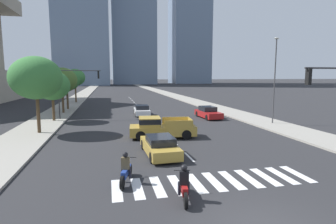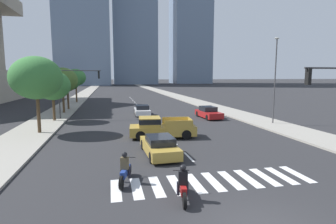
# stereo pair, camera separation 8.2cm
# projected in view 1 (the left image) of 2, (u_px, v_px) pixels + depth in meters

# --- Properties ---
(sidewalk_east) EXTENTS (4.00, 260.00, 0.15)m
(sidewalk_east) POSITION_uv_depth(u_px,v_px,m) (220.00, 109.00, 40.09)
(sidewalk_east) COLOR gray
(sidewalk_east) RESTS_ON ground
(sidewalk_west) EXTENTS (4.00, 260.00, 0.15)m
(sidewalk_west) POSITION_uv_depth(u_px,v_px,m) (57.00, 114.00, 35.22)
(sidewalk_west) COLOR gray
(sidewalk_west) RESTS_ON ground
(crosswalk_near) EXTENTS (9.45, 2.37, 0.01)m
(crosswalk_near) POSITION_uv_depth(u_px,v_px,m) (214.00, 181.00, 12.71)
(crosswalk_near) COLOR silver
(crosswalk_near) RESTS_ON ground
(lane_divider_center) EXTENTS (0.14, 50.00, 0.01)m
(lane_divider_center) POSITION_uv_depth(u_px,v_px,m) (142.00, 110.00, 39.81)
(lane_divider_center) COLOR silver
(lane_divider_center) RESTS_ON ground
(motorcycle_trailing) EXTENTS (0.71, 2.07, 1.49)m
(motorcycle_trailing) POSITION_uv_depth(u_px,v_px,m) (184.00, 186.00, 10.76)
(motorcycle_trailing) COLOR black
(motorcycle_trailing) RESTS_ON ground
(motorcycle_third) EXTENTS (0.91, 2.16, 1.49)m
(motorcycle_third) POSITION_uv_depth(u_px,v_px,m) (126.00, 170.00, 12.52)
(motorcycle_third) COLOR black
(motorcycle_third) RESTS_ON ground
(pickup_truck) EXTENTS (5.41, 2.52, 1.67)m
(pickup_truck) POSITION_uv_depth(u_px,v_px,m) (159.00, 128.00, 21.67)
(pickup_truck) COLOR #B28E38
(pickup_truck) RESTS_ON ground
(sedan_gold_0) EXTENTS (1.93, 4.55, 1.23)m
(sedan_gold_0) POSITION_uv_depth(u_px,v_px,m) (160.00, 146.00, 16.93)
(sedan_gold_0) COLOR #B28E38
(sedan_gold_0) RESTS_ON ground
(sedan_red_1) EXTENTS (1.99, 4.58, 1.36)m
(sedan_red_1) POSITION_uv_depth(u_px,v_px,m) (208.00, 113.00, 31.92)
(sedan_red_1) COLOR maroon
(sedan_red_1) RESTS_ON ground
(sedan_white_2) EXTENTS (1.96, 4.39, 1.29)m
(sedan_white_2) POSITION_uv_depth(u_px,v_px,m) (142.00, 111.00, 34.20)
(sedan_white_2) COLOR silver
(sedan_white_2) RESTS_ON ground
(traffic_signal_far) EXTENTS (4.94, 0.28, 5.79)m
(traffic_signal_far) POSITION_uv_depth(u_px,v_px,m) (75.00, 83.00, 30.42)
(traffic_signal_far) COLOR #333335
(traffic_signal_far) RESTS_ON sidewalk_west
(street_lamp_east) EXTENTS (0.50, 0.24, 8.57)m
(street_lamp_east) POSITION_uv_depth(u_px,v_px,m) (275.00, 75.00, 27.12)
(street_lamp_east) COLOR #3F3F42
(street_lamp_east) RESTS_ON sidewalk_east
(street_tree_nearest) EXTENTS (4.21, 4.21, 6.42)m
(street_tree_nearest) POSITION_uv_depth(u_px,v_px,m) (36.00, 78.00, 22.40)
(street_tree_nearest) COLOR #4C3823
(street_tree_nearest) RESTS_ON sidewalk_west
(street_tree_second) EXTENTS (3.71, 3.71, 5.37)m
(street_tree_second) POSITION_uv_depth(u_px,v_px,m) (52.00, 85.00, 28.80)
(street_tree_second) COLOR #4C3823
(street_tree_second) RESTS_ON sidewalk_west
(street_tree_third) EXTENTS (3.87, 3.87, 5.89)m
(street_tree_third) POSITION_uv_depth(u_px,v_px,m) (62.00, 80.00, 34.97)
(street_tree_third) COLOR #4C3823
(street_tree_third) RESTS_ON sidewalk_west
(street_tree_fourth) EXTENTS (3.63, 3.63, 5.72)m
(street_tree_fourth) POSITION_uv_depth(u_px,v_px,m) (67.00, 80.00, 39.01)
(street_tree_fourth) COLOR #4C3823
(street_tree_fourth) RESTS_ON sidewalk_west
(street_tree_fifth) EXTENTS (3.63, 3.63, 6.08)m
(street_tree_fifth) POSITION_uv_depth(u_px,v_px,m) (75.00, 77.00, 49.13)
(street_tree_fifth) COLOR #4C3823
(street_tree_fifth) RESTS_ON sidewalk_west
(office_tower_right_skyline) EXTENTS (24.27, 23.61, 120.81)m
(office_tower_right_skyline) POSITION_uv_depth(u_px,v_px,m) (190.00, 0.00, 179.10)
(office_tower_right_skyline) COLOR slate
(office_tower_right_skyline) RESTS_ON ground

